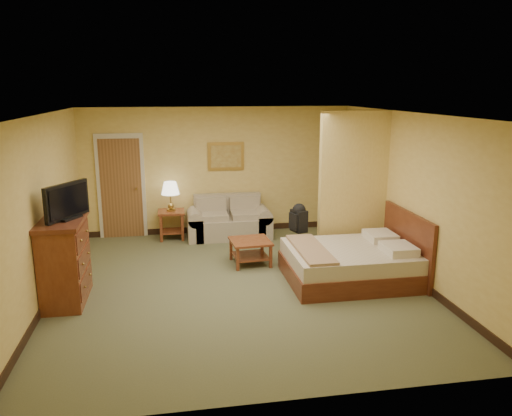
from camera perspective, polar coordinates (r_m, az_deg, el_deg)
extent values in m
plane|color=brown|center=(7.81, -2.06, -8.74)|extent=(6.00, 6.00, 0.00)
plane|color=white|center=(7.23, -2.23, 10.69)|extent=(6.00, 6.00, 0.00)
cube|color=#E0BE60|center=(10.34, -4.38, 4.26)|extent=(5.50, 0.02, 2.60)
cube|color=#E0BE60|center=(7.57, -23.25, -0.24)|extent=(0.02, 6.00, 2.60)
cube|color=#E0BE60|center=(8.23, 17.20, 1.30)|extent=(0.02, 6.00, 2.60)
cube|color=#E0BE60|center=(8.82, 11.02, 2.44)|extent=(1.20, 0.15, 2.60)
cube|color=beige|center=(10.36, -15.14, 2.44)|extent=(0.94, 0.06, 2.10)
cube|color=brown|center=(10.35, -15.13, 2.15)|extent=(0.80, 0.04, 2.00)
cylinder|color=#A6873D|center=(10.27, -13.50, 2.17)|extent=(0.04, 0.12, 0.04)
cube|color=black|center=(10.60, -4.25, -2.38)|extent=(5.50, 0.02, 0.12)
cube|color=tan|center=(10.13, -3.07, -2.24)|extent=(1.38, 0.74, 0.41)
cube|color=tan|center=(10.34, -3.31, 0.49)|extent=(1.38, 0.18, 0.43)
cube|color=tan|center=(10.07, -6.97, -2.28)|extent=(0.30, 0.74, 0.46)
cube|color=tan|center=(10.22, 0.77, -1.94)|extent=(0.30, 0.74, 0.46)
cube|color=maroon|center=(10.10, -9.67, -0.44)|extent=(0.52, 0.52, 0.04)
cube|color=maroon|center=(10.20, -9.58, -2.60)|extent=(0.44, 0.44, 0.03)
cube|color=maroon|center=(9.98, -10.79, -2.37)|extent=(0.05, 0.05, 0.53)
cube|color=maroon|center=(9.97, -8.40, -2.28)|extent=(0.05, 0.05, 0.53)
cube|color=maroon|center=(10.38, -10.76, -1.75)|extent=(0.05, 0.05, 0.53)
cube|color=maroon|center=(10.38, -8.46, -1.66)|extent=(0.05, 0.05, 0.53)
cylinder|color=#A6873D|center=(10.09, -9.68, -0.22)|extent=(0.18, 0.18, 0.04)
cylinder|color=#A6873D|center=(10.04, -9.73, 1.05)|extent=(0.02, 0.02, 0.30)
cone|color=white|center=(10.00, -9.78, 2.26)|extent=(0.36, 0.36, 0.25)
cube|color=maroon|center=(8.56, -0.66, -3.81)|extent=(0.71, 0.71, 0.04)
cube|color=maroon|center=(8.64, -0.65, -5.49)|extent=(0.61, 0.61, 0.03)
cube|color=maroon|center=(8.32, -2.28, -5.85)|extent=(0.05, 0.05, 0.40)
cube|color=maroon|center=(8.93, 0.86, -4.46)|extent=(0.05, 0.05, 0.40)
cube|color=#B78E3F|center=(10.29, -3.47, 5.92)|extent=(0.74, 0.03, 0.58)
cube|color=#A27531|center=(10.27, -3.45, 5.91)|extent=(0.62, 0.02, 0.45)
cube|color=maroon|center=(7.53, -21.00, -5.85)|extent=(0.53, 1.05, 1.15)
cube|color=#542213|center=(7.37, -21.39, -1.41)|extent=(0.59, 1.13, 0.06)
cube|color=black|center=(7.33, -20.66, -1.05)|extent=(0.36, 0.41, 0.03)
cube|color=black|center=(7.28, -20.81, 0.78)|extent=(0.46, 0.74, 0.49)
cube|color=#542213|center=(8.07, 10.54, -7.10)|extent=(1.95, 1.56, 0.29)
cube|color=beige|center=(7.98, 10.62, -5.34)|extent=(1.89, 1.50, 0.23)
cube|color=#542213|center=(8.32, 16.89, -4.01)|extent=(0.06, 1.65, 1.07)
cube|color=silver|center=(7.88, 15.99, -4.55)|extent=(0.44, 0.54, 0.14)
cube|color=silver|center=(8.47, 14.01, -3.17)|extent=(0.44, 0.54, 0.14)
cube|color=#997553|center=(7.74, 6.26, -4.70)|extent=(0.44, 1.46, 0.05)
cube|color=black|center=(8.69, 4.92, -1.46)|extent=(0.28, 0.34, 0.38)
sphere|color=black|center=(8.64, 4.94, -0.23)|extent=(0.23, 0.23, 0.23)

